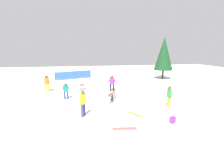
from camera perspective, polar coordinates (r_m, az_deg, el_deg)
ground_plane at (r=13.98m, az=-0.00°, el=-5.42°), size 60.00×60.00×0.00m
rail_feature at (r=13.81m, az=-0.00°, el=-2.89°), size 2.52×1.09×0.75m
snow_kicker_ramp at (r=15.53m, az=0.89°, el=-2.54°), size 2.19×2.00×0.62m
main_rider_on_rail at (r=13.65m, az=-0.00°, el=0.09°), size 1.28×1.03×1.28m
bystander_orange at (r=17.91m, az=-20.51°, el=0.48°), size 0.47×0.65×1.58m
bystander_teal at (r=14.70m, az=-14.82°, el=-1.93°), size 0.29×0.56×1.34m
bystander_green at (r=12.73m, az=18.18°, el=-3.63°), size 0.67×0.28×1.54m
bystander_yellow at (r=10.65m, az=-9.47°, el=-5.70°), size 0.65×0.37×1.65m
loose_snowboard_lime at (r=11.20m, az=7.44°, el=-9.74°), size 1.24×0.82×0.02m
loose_snowboard_coral at (r=9.25m, az=4.10°, el=-14.34°), size 0.44×1.28×0.02m
folding_chair at (r=17.99m, az=-9.64°, el=-0.45°), size 0.45×0.45×0.88m
backpack_on_snow at (r=10.42m, az=19.17°, el=-11.00°), size 0.34×0.37×0.34m
safety_fence at (r=24.43m, az=-12.43°, el=2.94°), size 1.79×4.75×1.10m
pine_tree_near at (r=25.04m, az=16.59°, el=9.48°), size 2.49×2.49×5.67m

